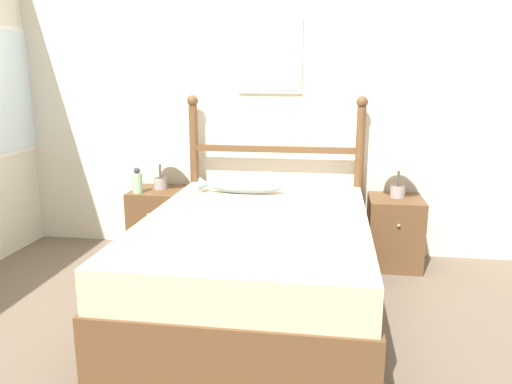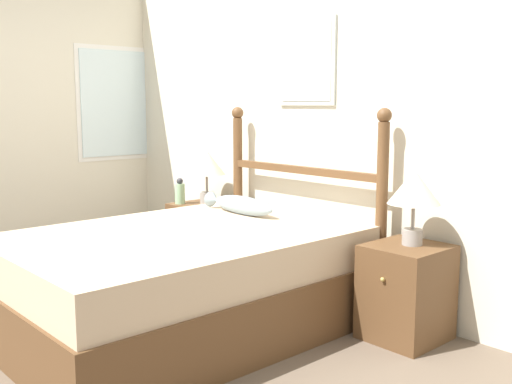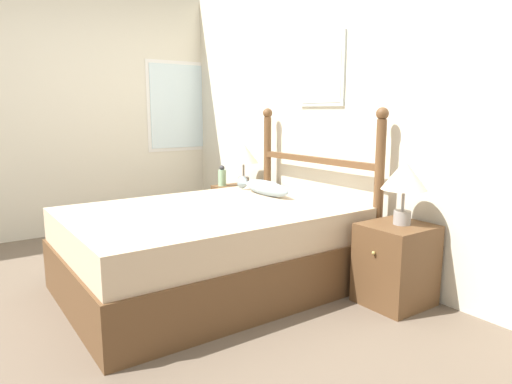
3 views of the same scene
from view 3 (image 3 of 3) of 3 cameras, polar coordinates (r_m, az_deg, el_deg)
The scene contains 11 objects.
ground_plane at distance 3.28m, azimuth -15.37°, elevation -13.16°, with size 16.00×16.00×0.00m, color brown.
wall_back at distance 3.94m, azimuth 8.45°, elevation 10.00°, with size 6.40×0.08×2.55m.
wall_left at distance 5.09m, azimuth -23.99°, elevation 9.22°, with size 0.08×6.40×2.55m.
bed at distance 3.36m, azimuth -5.37°, elevation -6.97°, with size 1.41×2.04×0.59m.
headboard at distance 3.83m, azimuth 7.40°, elevation 1.64°, with size 1.43×0.09×1.30m.
nightstand_left at distance 4.58m, azimuth -2.06°, elevation -2.61°, with size 0.40×0.45×0.54m.
nightstand_right at distance 3.21m, azimuth 17.07°, elevation -8.63°, with size 0.40×0.45×0.54m.
table_lamp_left at distance 4.49m, azimuth -1.58°, elevation 4.66°, with size 0.29×0.29×0.42m.
table_lamp_right at distance 3.09m, azimuth 18.06°, elevation 1.71°, with size 0.29×0.29×0.42m.
bottle at distance 4.54m, azimuth -4.25°, elevation 1.92°, with size 0.08×0.08×0.21m.
fish_pillow at distance 3.76m, azimuth 0.97°, elevation 0.58°, with size 0.64×0.11×0.12m.
Camera 3 is at (2.86, -0.97, 1.27)m, focal length 32.00 mm.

